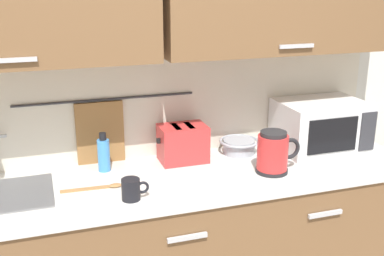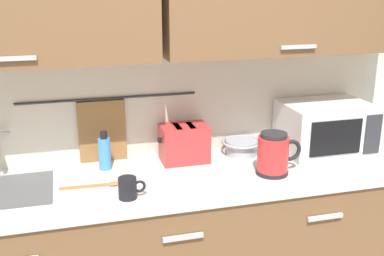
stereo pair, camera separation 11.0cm
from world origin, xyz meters
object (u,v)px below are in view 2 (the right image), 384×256
(mug_near_sink, at_px, (128,188))
(dish_soap_bottle, at_px, (105,153))
(mixing_bowl, at_px, (241,146))
(toaster, at_px, (184,143))
(wooden_spoon, at_px, (98,185))
(electric_kettle, at_px, (274,154))
(microwave, at_px, (325,127))

(mug_near_sink, bearing_deg, dish_soap_bottle, 100.32)
(mug_near_sink, height_order, mixing_bowl, mug_near_sink)
(mug_near_sink, relative_size, toaster, 0.47)
(mug_near_sink, distance_m, toaster, 0.50)
(dish_soap_bottle, relative_size, wooden_spoon, 0.71)
(mixing_bowl, distance_m, toaster, 0.32)
(toaster, xyz_separation_m, wooden_spoon, (-0.46, -0.21, -0.09))
(electric_kettle, height_order, mug_near_sink, electric_kettle)
(electric_kettle, bearing_deg, mixing_bowl, 100.30)
(dish_soap_bottle, bearing_deg, toaster, 0.86)
(microwave, relative_size, mug_near_sink, 3.83)
(electric_kettle, bearing_deg, wooden_spoon, 175.22)
(mug_near_sink, relative_size, mixing_bowl, 0.56)
(electric_kettle, height_order, dish_soap_bottle, electric_kettle)
(microwave, bearing_deg, mixing_bowl, 171.00)
(microwave, relative_size, toaster, 1.80)
(microwave, distance_m, wooden_spoon, 1.25)
(toaster, bearing_deg, mixing_bowl, 1.84)
(mug_near_sink, bearing_deg, mixing_bowl, 29.48)
(dish_soap_bottle, bearing_deg, mug_near_sink, -79.68)
(wooden_spoon, bearing_deg, mixing_bowl, 15.76)
(microwave, height_order, toaster, microwave)
(electric_kettle, distance_m, toaster, 0.47)
(mixing_bowl, bearing_deg, toaster, -178.16)
(mug_near_sink, height_order, toaster, toaster)
(electric_kettle, distance_m, dish_soap_bottle, 0.83)
(electric_kettle, relative_size, dish_soap_bottle, 1.16)
(microwave, height_order, mixing_bowl, microwave)
(dish_soap_bottle, distance_m, mixing_bowl, 0.73)
(wooden_spoon, bearing_deg, dish_soap_bottle, 75.24)
(microwave, height_order, wooden_spoon, microwave)
(electric_kettle, distance_m, mug_near_sink, 0.72)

